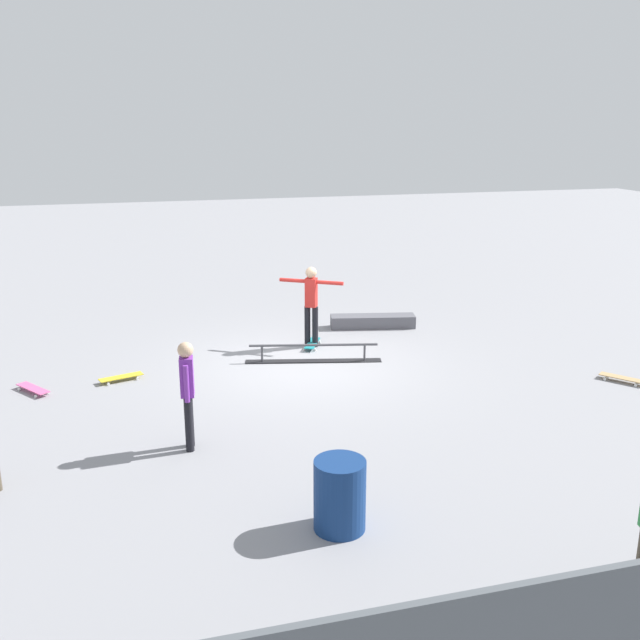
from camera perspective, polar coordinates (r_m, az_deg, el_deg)
The scene contains 10 objects.
ground_plane at distance 14.07m, azimuth -1.33°, elevation -3.64°, with size 60.00×60.00×0.00m, color gray.
grind_rail at distance 14.23m, azimuth -0.53°, elevation -2.73°, with size 2.71×0.85×0.37m.
skate_ledge at distance 16.59m, azimuth 4.25°, elevation -0.10°, with size 1.95×0.44×0.29m, color #595960.
skater_main at distance 14.96m, azimuth -0.71°, elevation 1.57°, with size 1.22×0.79×1.72m.
skateboard_main at distance 15.16m, azimuth -0.62°, elevation -1.88°, with size 0.53×0.81×0.09m.
bystander_purple_shirt at distance 10.47m, azimuth -10.58°, elevation -5.50°, with size 0.23×0.38×1.64m.
loose_skateboard_yellow at distance 13.72m, azimuth -15.67°, elevation -4.44°, with size 0.82×0.43×0.09m.
loose_skateboard_natural at distance 14.31m, azimuth 23.08°, elevation -4.30°, with size 0.64×0.76×0.09m.
loose_skateboard_pink at distance 13.67m, azimuth -22.03°, elevation -5.11°, with size 0.63×0.76×0.09m.
trash_bin at distance 8.59m, azimuth 1.59°, elevation -13.86°, with size 0.62×0.62×0.88m, color navy.
Camera 1 is at (3.18, 12.87, 4.70)m, focal length 39.89 mm.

